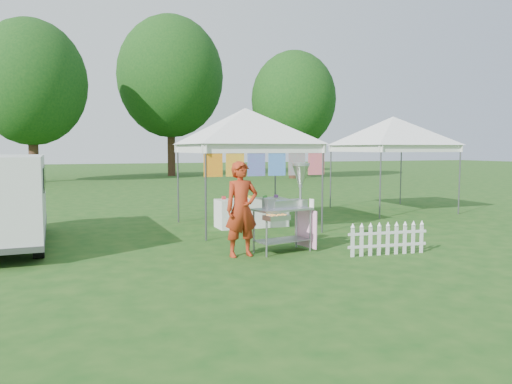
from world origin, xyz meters
name	(u,v)px	position (x,y,z in m)	size (l,w,h in m)	color
ground	(308,254)	(0.00, 0.00, 0.00)	(120.00, 120.00, 0.00)	#174614
canopy_main	(245,109)	(0.00, 3.49, 2.99)	(4.24, 4.24, 3.45)	#59595E
canopy_right	(393,117)	(5.50, 5.00, 2.99)	(4.24, 4.24, 3.45)	#59595E
tree_left	(31,83)	(-6.00, 24.00, 5.83)	(6.40, 6.40, 9.53)	#322112
tree_mid	(170,77)	(3.00, 28.00, 7.14)	(7.60, 7.60, 11.52)	#322112
tree_right	(294,100)	(10.00, 22.00, 5.18)	(5.60, 5.60, 8.42)	#322112
donut_cart	(290,200)	(-0.18, 0.41, 1.01)	(1.25, 1.04, 1.71)	gray
vendor	(242,209)	(-1.22, 0.30, 0.88)	(0.64, 0.42, 1.76)	#992A12
picket_fence	(388,240)	(1.38, -0.56, 0.29)	(1.61, 0.19, 0.56)	silver
display_table	(252,213)	(0.17, 3.53, 0.36)	(1.80, 0.70, 0.72)	white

